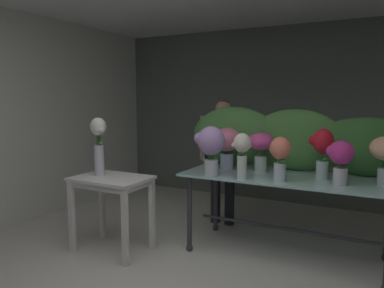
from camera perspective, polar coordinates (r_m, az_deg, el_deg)
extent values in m
plane|color=silver|center=(4.12, 7.93, -15.25)|extent=(8.51, 8.51, 0.00)
cube|color=slate|center=(5.68, 14.73, 4.29)|extent=(5.56, 0.12, 2.61)
cube|color=silver|center=(5.41, -20.85, 3.93)|extent=(0.12, 3.99, 2.61)
cube|color=#A6D4D0|center=(3.71, 14.44, -4.92)|extent=(1.99, 0.87, 0.02)
cylinder|color=#38383D|center=(3.81, -0.40, -10.68)|extent=(0.05, 0.05, 0.79)
sphere|color=#38383D|center=(3.94, -0.40, -15.75)|extent=(0.07, 0.07, 0.07)
cylinder|color=#38383D|center=(4.39, 3.71, -8.30)|extent=(0.05, 0.05, 0.79)
sphere|color=#38383D|center=(4.50, 3.67, -12.79)|extent=(0.07, 0.07, 0.07)
cylinder|color=#38383D|center=(3.85, 14.20, -12.57)|extent=(1.79, 0.03, 0.03)
cube|color=white|center=(3.82, -12.38, -5.21)|extent=(0.75, 0.53, 0.03)
cube|color=white|center=(3.83, -12.36, -5.87)|extent=(0.69, 0.47, 0.06)
cube|color=white|center=(3.98, -18.13, -10.66)|extent=(0.05, 0.05, 0.74)
cube|color=white|center=(3.55, -10.33, -12.60)|extent=(0.05, 0.05, 0.74)
cube|color=white|center=(4.29, -13.78, -9.21)|extent=(0.05, 0.05, 0.74)
cube|color=white|center=(3.90, -6.20, -10.72)|extent=(0.05, 0.05, 0.74)
cylinder|color=#232328|center=(4.68, 3.67, -7.38)|extent=(0.12, 0.12, 0.78)
cylinder|color=#232328|center=(4.61, 5.83, -7.63)|extent=(0.12, 0.12, 0.78)
cube|color=#B2BCC6|center=(4.52, 4.83, 0.74)|extent=(0.44, 0.22, 0.56)
cube|color=black|center=(4.42, 4.25, 0.08)|extent=(0.38, 0.02, 0.68)
cylinder|color=tan|center=(4.63, 1.78, 0.96)|extent=(0.09, 0.09, 0.55)
cylinder|color=tan|center=(4.43, 8.01, 0.61)|extent=(0.09, 0.09, 0.55)
sphere|color=tan|center=(4.50, 4.88, 5.42)|extent=(0.20, 0.20, 0.20)
ellipsoid|color=brown|center=(4.51, 4.98, 6.25)|extent=(0.15, 0.15, 0.09)
ellipsoid|color=#477F3D|center=(4.15, 6.54, 1.23)|extent=(1.00, 0.32, 0.65)
ellipsoid|color=#477F3D|center=(3.96, 15.66, 0.62)|extent=(0.97, 0.26, 0.64)
ellipsoid|color=#387033|center=(3.89, 25.18, -0.42)|extent=(0.97, 0.24, 0.57)
cylinder|color=silver|center=(3.83, 10.55, -3.06)|extent=(0.12, 0.12, 0.16)
cylinder|color=#9EBCB2|center=(3.84, 10.53, -3.73)|extent=(0.11, 0.11, 0.07)
cylinder|color=#477F3D|center=(3.81, 10.85, -2.27)|extent=(0.01, 0.01, 0.25)
cylinder|color=#477F3D|center=(3.84, 10.58, -2.20)|extent=(0.01, 0.01, 0.25)
cylinder|color=#477F3D|center=(3.83, 10.35, -2.23)|extent=(0.01, 0.01, 0.25)
cylinder|color=#477F3D|center=(3.80, 10.45, -2.29)|extent=(0.01, 0.01, 0.25)
ellipsoid|color=#E54C9E|center=(3.80, 10.63, 0.40)|extent=(0.26, 0.26, 0.17)
sphere|color=#E54C9E|center=(3.79, 12.05, -0.01)|extent=(0.09, 0.09, 0.09)
cylinder|color=silver|center=(3.43, 13.40, -4.26)|extent=(0.11, 0.11, 0.17)
cylinder|color=#9EBCB2|center=(3.44, 13.38, -5.04)|extent=(0.10, 0.10, 0.07)
cylinder|color=#477F3D|center=(3.42, 13.86, -3.59)|extent=(0.01, 0.01, 0.23)
cylinder|color=#477F3D|center=(3.44, 13.39, -3.50)|extent=(0.01, 0.01, 0.23)
cylinder|color=#477F3D|center=(3.40, 13.16, -3.61)|extent=(0.01, 0.01, 0.23)
ellipsoid|color=#EF7A60|center=(3.39, 13.51, -0.63)|extent=(0.19, 0.19, 0.20)
sphere|color=#EF7A60|center=(3.41, 12.68, -0.81)|extent=(0.10, 0.10, 0.10)
sphere|color=#EF7A60|center=(3.39, 14.60, -0.43)|extent=(0.06, 0.06, 0.06)
ellipsoid|color=#2D6028|center=(3.38, 13.83, -2.64)|extent=(0.11, 0.09, 0.03)
cylinder|color=silver|center=(3.44, 21.94, -4.69)|extent=(0.12, 0.12, 0.15)
cylinder|color=#9EBCB2|center=(3.45, 21.91, -5.38)|extent=(0.11, 0.11, 0.06)
cylinder|color=#477F3D|center=(3.43, 22.36, -4.05)|extent=(0.01, 0.01, 0.21)
cylinder|color=#477F3D|center=(3.46, 21.88, -3.94)|extent=(0.01, 0.01, 0.21)
cylinder|color=#477F3D|center=(3.44, 21.66, -4.00)|extent=(0.01, 0.01, 0.21)
cylinder|color=#477F3D|center=(3.42, 21.86, -4.07)|extent=(0.01, 0.01, 0.21)
ellipsoid|color=#D1338E|center=(3.41, 22.10, -1.24)|extent=(0.21, 0.21, 0.21)
sphere|color=#D1338E|center=(3.40, 20.88, -1.07)|extent=(0.11, 0.11, 0.11)
ellipsoid|color=#387033|center=(3.42, 22.37, -3.13)|extent=(0.10, 0.09, 0.03)
cylinder|color=#2D6028|center=(3.57, 27.29, -3.58)|extent=(0.01, 0.01, 0.25)
sphere|color=#F4B78E|center=(3.52, 26.76, -0.47)|extent=(0.09, 0.09, 0.09)
cylinder|color=silver|center=(3.58, 2.98, -3.68)|extent=(0.13, 0.13, 0.16)
cylinder|color=#9EBCB2|center=(3.58, 2.97, -4.39)|extent=(0.12, 0.12, 0.07)
cylinder|color=#28562D|center=(3.56, 3.29, -2.82)|extent=(0.01, 0.01, 0.25)
cylinder|color=#28562D|center=(3.59, 2.99, -2.74)|extent=(0.01, 0.01, 0.25)
cylinder|color=#28562D|center=(3.54, 2.60, -2.88)|extent=(0.01, 0.01, 0.25)
ellipsoid|color=#B28ED1|center=(3.54, 3.01, 0.52)|extent=(0.26, 0.26, 0.28)
sphere|color=#B28ED1|center=(3.56, 1.22, 0.89)|extent=(0.11, 0.11, 0.11)
cylinder|color=silver|center=(3.46, 7.72, -3.59)|extent=(0.09, 0.09, 0.22)
cylinder|color=#9EBCB2|center=(3.47, 7.70, -4.59)|extent=(0.08, 0.08, 0.09)
cylinder|color=#477F3D|center=(3.44, 7.94, -3.01)|extent=(0.01, 0.01, 0.28)
cylinder|color=#477F3D|center=(3.47, 7.73, -2.93)|extent=(0.01, 0.01, 0.28)
cylinder|color=#477F3D|center=(3.44, 7.46, -3.00)|extent=(0.01, 0.01, 0.28)
ellipsoid|color=white|center=(3.42, 7.78, 0.18)|extent=(0.16, 0.16, 0.18)
sphere|color=white|center=(3.42, 6.52, -0.17)|extent=(0.05, 0.05, 0.05)
sphere|color=white|center=(3.42, 8.69, -0.23)|extent=(0.06, 0.06, 0.06)
ellipsoid|color=#2D6028|center=(3.44, 7.41, -1.44)|extent=(0.08, 0.11, 0.03)
cylinder|color=silver|center=(3.65, 19.48, -3.80)|extent=(0.11, 0.11, 0.17)
cylinder|color=#9EBCB2|center=(3.66, 19.45, -4.52)|extent=(0.10, 0.10, 0.07)
cylinder|color=#2D6028|center=(3.63, 19.95, -2.87)|extent=(0.01, 0.01, 0.27)
cylinder|color=#2D6028|center=(3.67, 19.48, -2.75)|extent=(0.01, 0.01, 0.27)
cylinder|color=#2D6028|center=(3.64, 19.28, -2.81)|extent=(0.01, 0.01, 0.27)
cylinder|color=#2D6028|center=(3.62, 19.52, -2.89)|extent=(0.01, 0.01, 0.27)
ellipsoid|color=red|center=(3.61, 19.66, 0.40)|extent=(0.19, 0.19, 0.23)
sphere|color=red|center=(3.61, 18.38, 0.53)|extent=(0.10, 0.10, 0.10)
sphere|color=red|center=(3.59, 20.75, -0.26)|extent=(0.08, 0.08, 0.08)
ellipsoid|color=#477F3D|center=(3.64, 20.07, -2.19)|extent=(0.08, 0.11, 0.03)
cylinder|color=silver|center=(3.95, 5.39, -2.64)|extent=(0.14, 0.14, 0.16)
cylinder|color=#9EBCB2|center=(3.96, 5.38, -3.30)|extent=(0.13, 0.13, 0.07)
cylinder|color=#477F3D|center=(3.94, 5.68, -2.05)|extent=(0.01, 0.01, 0.23)
cylinder|color=#477F3D|center=(3.97, 5.64, -1.98)|extent=(0.01, 0.01, 0.23)
cylinder|color=#477F3D|center=(3.96, 4.96, -1.98)|extent=(0.01, 0.01, 0.23)
cylinder|color=#477F3D|center=(3.91, 5.12, -2.10)|extent=(0.01, 0.01, 0.23)
ellipsoid|color=pink|center=(3.92, 5.43, 0.70)|extent=(0.30, 0.30, 0.25)
sphere|color=pink|center=(3.94, 4.17, 0.80)|extent=(0.12, 0.12, 0.12)
sphere|color=pink|center=(3.87, 6.46, 0.56)|extent=(0.12, 0.12, 0.12)
cylinder|color=silver|center=(3.88, -14.15, -2.46)|extent=(0.10, 0.10, 0.32)
cylinder|color=#9EBCB2|center=(3.90, -14.11, -3.74)|extent=(0.09, 0.09, 0.13)
cylinder|color=#28562D|center=(3.85, -13.98, -1.45)|extent=(0.01, 0.01, 0.44)
cylinder|color=#28562D|center=(3.89, -14.16, -1.36)|extent=(0.01, 0.01, 0.44)
cylinder|color=#28562D|center=(3.86, -14.39, -1.44)|extent=(0.01, 0.01, 0.44)
ellipsoid|color=white|center=(3.84, -14.31, 2.63)|extent=(0.16, 0.16, 0.18)
sphere|color=white|center=(3.89, -14.67, 3.01)|extent=(0.06, 0.06, 0.06)
sphere|color=white|center=(3.79, -13.91, 2.11)|extent=(0.07, 0.07, 0.07)
ellipsoid|color=#477F3D|center=(3.83, -13.86, 0.13)|extent=(0.07, 0.11, 0.03)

